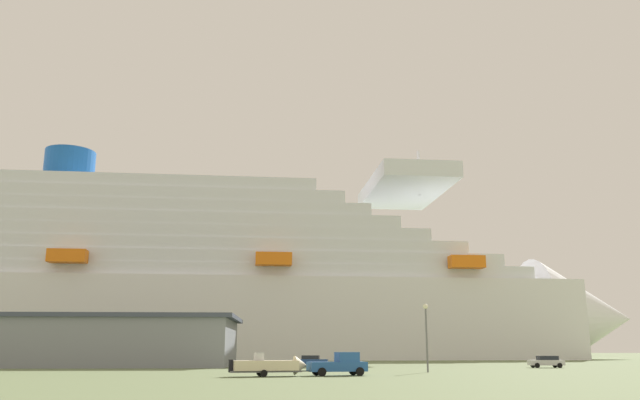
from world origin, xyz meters
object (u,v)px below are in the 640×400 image
at_px(cruise_ship, 172,287).
at_px(pickup_truck, 340,364).
at_px(parked_car_blue_suv, 312,361).
at_px(street_lamp, 426,327).
at_px(parked_car_red_hatchback, 157,360).
at_px(small_boat_on_trailer, 273,366).
at_px(parked_car_silver_sedan, 546,361).

height_order(cruise_ship, pickup_truck, cruise_ship).
height_order(cruise_ship, parked_car_blue_suv, cruise_ship).
bearing_deg(street_lamp, cruise_ship, 118.28).
bearing_deg(parked_car_red_hatchback, small_boat_on_trailer, -62.90).
bearing_deg(parked_car_blue_suv, cruise_ship, 118.81).
xyz_separation_m(small_boat_on_trailer, parked_car_blue_suv, (4.30, 34.32, -0.13)).
relative_size(small_boat_on_trailer, parked_car_silver_sedan, 1.78).
distance_m(small_boat_on_trailer, parked_car_silver_sedan, 45.07).
distance_m(small_boat_on_trailer, parked_car_blue_suv, 34.59).
relative_size(cruise_ship, parked_car_silver_sedan, 49.02).
bearing_deg(parked_car_silver_sedan, pickup_truck, -139.59).
height_order(small_boat_on_trailer, parked_car_blue_suv, small_boat_on_trailer).
distance_m(small_boat_on_trailer, street_lamp, 19.82).
xyz_separation_m(cruise_ship, small_boat_on_trailer, (28.68, -94.27, -16.11)).
distance_m(cruise_ship, small_boat_on_trailer, 99.84).
xyz_separation_m(cruise_ship, parked_car_red_hatchback, (10.04, -57.84, -16.24)).
xyz_separation_m(small_boat_on_trailer, parked_car_red_hatchback, (-18.64, 36.42, -0.13)).
bearing_deg(small_boat_on_trailer, pickup_truck, 13.99).
relative_size(pickup_truck, parked_car_red_hatchback, 1.30).
height_order(small_boat_on_trailer, street_lamp, street_lamp).
bearing_deg(parked_car_silver_sedan, cruise_ship, 133.91).
height_order(small_boat_on_trailer, parked_car_silver_sedan, small_boat_on_trailer).
height_order(pickup_truck, small_boat_on_trailer, pickup_truck).
distance_m(parked_car_silver_sedan, parked_car_blue_suv, 32.68).
bearing_deg(parked_car_blue_suv, street_lamp, -63.08).
bearing_deg(parked_car_red_hatchback, parked_car_silver_sedan, -9.83).
bearing_deg(pickup_truck, parked_car_blue_suv, 93.61).
relative_size(cruise_ship, parked_car_red_hatchback, 50.15).
distance_m(pickup_truck, small_boat_on_trailer, 6.55).
xyz_separation_m(pickup_truck, street_lamp, (10.20, 8.58, 3.84)).
bearing_deg(pickup_truck, parked_car_red_hatchback, 125.66).
bearing_deg(parked_car_blue_suv, parked_car_silver_sedan, -13.06).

